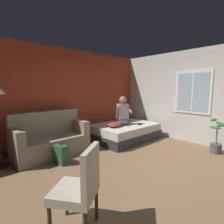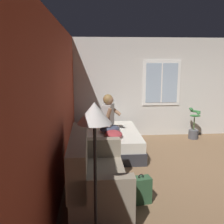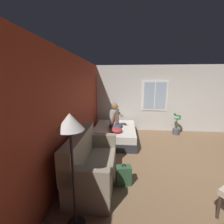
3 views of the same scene
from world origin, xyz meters
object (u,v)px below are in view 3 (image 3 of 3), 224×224
Objects in this scene: couch at (91,163)px; backpack at (124,175)px; throw_pillow at (117,130)px; person_seated at (115,118)px; bed at (115,134)px; floor_lamp at (71,134)px; cell_phone at (125,125)px; potted_plant at (176,127)px.

backpack is at bearing -94.81° from couch.
person_seated is at bearing 10.46° from throw_pillow.
person_seated is at bearing -167.11° from bed.
throw_pillow is (1.82, 0.26, 0.36)m from backpack.
couch is at bearing 0.54° from floor_lamp.
couch is 3.73× the size of backpack.
throw_pillow is at bearing -13.89° from couch.
person_seated is at bearing -143.25° from cell_phone.
floor_lamp is at bearing 171.36° from throw_pillow.
bed is at bearing -8.58° from couch.
potted_plant reaches higher than throw_pillow.
couch is 1.95× the size of person_seated.
backpack is 0.54× the size of potted_plant.
person_seated is 0.51× the size of floor_lamp.
backpack is (-2.24, -0.33, -0.64)m from person_seated.
floor_lamp reaches higher than backpack.
floor_lamp is (-3.29, 0.33, 1.19)m from bed.
bed is at bearing 12.89° from person_seated.
floor_lamp is (-2.80, 0.43, 0.88)m from throw_pillow.
cell_phone reaches higher than bed.
person_seated is at bearing 110.06° from potted_plant.
couch is at bearing 171.42° from bed.
cell_phone is at bearing -42.75° from person_seated.
potted_plant reaches higher than cell_phone.
throw_pillow is at bearing -169.17° from bed.
person_seated is at bearing 8.47° from backpack.
throw_pillow is (-0.50, -0.09, 0.31)m from bed.
throw_pillow is at bearing -169.54° from person_seated.
throw_pillow is 0.56× the size of potted_plant.
person_seated reaches higher than cell_phone.
bed reaches higher than backpack.
couch is 0.72m from backpack.
potted_plant is (3.04, -2.72, -0.09)m from couch.
floor_lamp reaches higher than bed.
throw_pillow is 3.33× the size of cell_phone.
couch is at bearing 138.20° from potted_plant.
couch is at bearing -115.89° from cell_phone.
potted_plant is at bearing -60.70° from throw_pillow.
potted_plant reaches higher than bed.
throw_pillow is (-0.42, -0.08, -0.29)m from person_seated.
throw_pillow reaches higher than cell_phone.
backpack is at bearing -100.75° from cell_phone.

